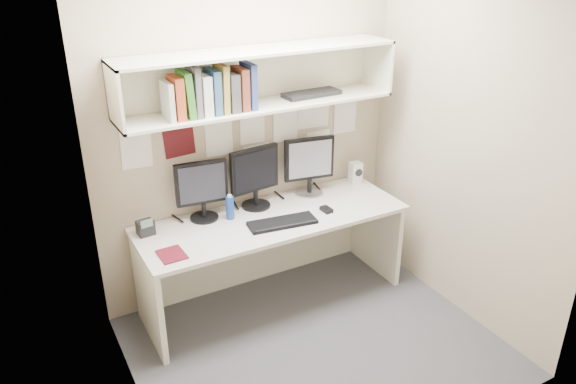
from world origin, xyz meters
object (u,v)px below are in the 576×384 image
keyboard (282,223)px  maroon_notebook (172,255)px  monitor_right (309,164)px  monitor_left (202,188)px  monitor_center (255,175)px  desk (273,259)px  desk_phone (146,228)px  speaker (355,173)px

keyboard → maroon_notebook: size_ratio=2.50×
monitor_right → keyboard: monitor_right is taller
monitor_left → monitor_center: bearing=6.3°
monitor_center → monitor_right: 0.47m
monitor_right → monitor_center: bearing=-170.5°
desk → monitor_center: size_ratio=4.26×
desk → monitor_left: (-0.45, 0.22, 0.61)m
maroon_notebook → keyboard: bearing=0.3°
desk_phone → monitor_left: bearing=-1.1°
desk → keyboard: bearing=-86.7°
monitor_right → speaker: size_ratio=2.57×
monitor_center → maroon_notebook: size_ratio=2.38×
keyboard → maroon_notebook: (-0.83, -0.03, -0.01)m
keyboard → speaker: size_ratio=2.70×
keyboard → speaker: bearing=29.6°
monitor_center → desk_phone: monitor_center is taller
desk → monitor_center: monitor_center is taller
speaker → maroon_notebook: bearing=-161.1°
desk → maroon_notebook: bearing=-167.9°
desk → keyboard: keyboard is taller
desk → monitor_right: (0.44, 0.22, 0.62)m
keyboard → desk_phone: 0.95m
speaker → desk_phone: 1.78m
monitor_right → desk: bearing=-144.2°
monitor_left → keyboard: (0.46, -0.36, -0.23)m
monitor_right → maroon_notebook: size_ratio=2.38×
desk_phone → speaker: bearing=-5.3°
monitor_left → monitor_right: bearing=6.3°
desk → monitor_center: (-0.03, 0.22, 0.62)m
desk → maroon_notebook: 0.92m
speaker → monitor_left: bearing=-174.2°
monitor_right → keyboard: bearing=-130.8°
monitor_center → desk_phone: (-0.86, -0.04, -0.20)m
desk → monitor_left: monitor_left is taller
monitor_left → keyboard: bearing=-32.0°
maroon_notebook → desk_phone: bearing=98.6°
maroon_notebook → desk_phone: size_ratio=1.47×
monitor_center → speaker: size_ratio=2.58×
keyboard → monitor_center: bearing=103.7°
monitor_right → keyboard: 0.62m
monitor_right → desk_phone: size_ratio=3.49×
monitor_left → desk_phone: 0.48m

